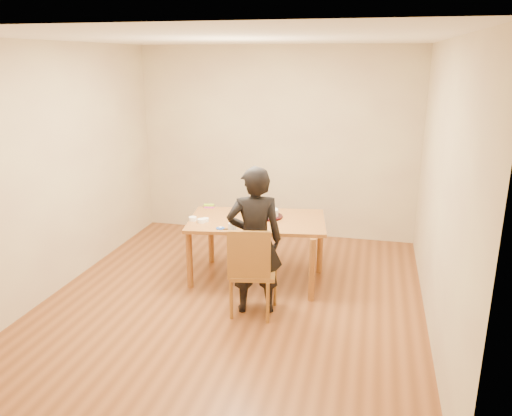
% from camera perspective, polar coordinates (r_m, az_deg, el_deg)
% --- Properties ---
extents(room_shell, '(4.00, 4.50, 2.70)m').
position_cam_1_polar(room_shell, '(5.37, -1.71, 4.17)').
color(room_shell, brown).
rests_on(room_shell, ground).
extents(dining_table, '(1.66, 1.14, 0.04)m').
position_cam_1_polar(dining_table, '(5.72, 0.12, -1.49)').
color(dining_table, brown).
rests_on(dining_table, floor).
extents(dining_chair, '(0.51, 0.51, 0.04)m').
position_cam_1_polar(dining_chair, '(5.08, -0.27, -7.29)').
color(dining_chair, brown).
rests_on(dining_chair, floor).
extents(cake_plate, '(0.31, 0.31, 0.02)m').
position_cam_1_polar(cake_plate, '(5.78, 1.53, -0.98)').
color(cake_plate, '#B80C31').
rests_on(cake_plate, dining_table).
extents(cake, '(0.21, 0.21, 0.07)m').
position_cam_1_polar(cake, '(5.76, 1.54, -0.55)').
color(cake, white).
rests_on(cake, cake_plate).
extents(frosting_dome, '(0.20, 0.20, 0.03)m').
position_cam_1_polar(frosting_dome, '(5.75, 1.54, -0.11)').
color(frosting_dome, white).
rests_on(frosting_dome, cake).
extents(frosting_tub, '(0.09, 0.09, 0.08)m').
position_cam_1_polar(frosting_tub, '(5.34, -2.68, -2.16)').
color(frosting_tub, white).
rests_on(frosting_tub, dining_table).
extents(frosting_lid, '(0.09, 0.09, 0.01)m').
position_cam_1_polar(frosting_lid, '(5.42, -4.10, -2.32)').
color(frosting_lid, navy).
rests_on(frosting_lid, dining_table).
extents(frosting_dollop, '(0.04, 0.04, 0.02)m').
position_cam_1_polar(frosting_dollop, '(5.42, -4.10, -2.19)').
color(frosting_dollop, white).
rests_on(frosting_dollop, frosting_lid).
extents(ramekin_green, '(0.09, 0.09, 0.04)m').
position_cam_1_polar(ramekin_green, '(5.71, -7.24, -1.22)').
color(ramekin_green, white).
rests_on(ramekin_green, dining_table).
extents(ramekin_yellow, '(0.08, 0.08, 0.04)m').
position_cam_1_polar(ramekin_yellow, '(5.66, -5.82, -1.35)').
color(ramekin_yellow, white).
rests_on(ramekin_yellow, dining_table).
extents(ramekin_multi, '(0.09, 0.09, 0.04)m').
position_cam_1_polar(ramekin_multi, '(5.63, -6.27, -1.46)').
color(ramekin_multi, white).
rests_on(ramekin_multi, dining_table).
extents(candy_box_pink, '(0.13, 0.08, 0.02)m').
position_cam_1_polar(candy_box_pink, '(6.19, -5.36, 0.15)').
color(candy_box_pink, '#EE389E').
rests_on(candy_box_pink, dining_table).
extents(candy_box_green, '(0.13, 0.08, 0.02)m').
position_cam_1_polar(candy_box_green, '(6.19, -5.39, 0.33)').
color(candy_box_green, green).
rests_on(candy_box_green, candy_box_pink).
extents(spatula, '(0.15, 0.06, 0.01)m').
position_cam_1_polar(spatula, '(5.39, -3.54, -2.42)').
color(spatula, black).
rests_on(spatula, dining_table).
extents(person, '(0.64, 0.52, 1.53)m').
position_cam_1_polar(person, '(5.00, -0.15, -3.77)').
color(person, black).
rests_on(person, floor).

